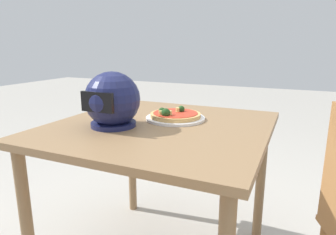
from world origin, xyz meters
The scene contains 4 objects.
dining_table centered at (0.00, 0.00, 0.65)m, with size 0.94×0.95×0.75m.
pizza_plate centered at (-0.03, -0.11, 0.75)m, with size 0.28×0.28×0.01m, color white.
pizza centered at (-0.03, -0.11, 0.77)m, with size 0.24×0.24×0.05m.
motorcycle_helmet centered at (0.17, 0.12, 0.86)m, with size 0.24×0.24×0.24m.
Camera 1 is at (-0.56, 1.17, 1.09)m, focal length 31.80 mm.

